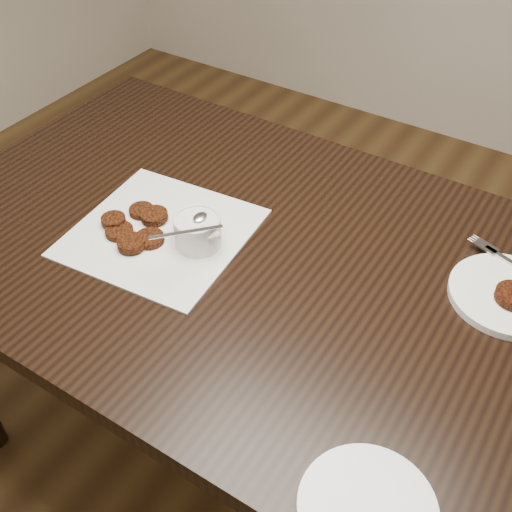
# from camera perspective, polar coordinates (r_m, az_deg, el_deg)

# --- Properties ---
(floor) EXTENTS (4.00, 4.00, 0.00)m
(floor) POSITION_cam_1_polar(r_m,az_deg,el_deg) (1.78, -0.65, -20.47)
(floor) COLOR brown
(floor) RESTS_ON ground
(table) EXTENTS (1.38, 0.89, 0.75)m
(table) POSITION_cam_1_polar(r_m,az_deg,el_deg) (1.53, -0.82, -9.81)
(table) COLOR black
(table) RESTS_ON floor
(napkin) EXTENTS (0.37, 0.37, 0.00)m
(napkin) POSITION_cam_1_polar(r_m,az_deg,el_deg) (1.30, -8.63, 2.13)
(napkin) COLOR silver
(napkin) RESTS_ON table
(sauce_ramekin) EXTENTS (0.13, 0.13, 0.13)m
(sauce_ramekin) POSITION_cam_1_polar(r_m,az_deg,el_deg) (1.22, -5.44, 3.48)
(sauce_ramekin) COLOR silver
(sauce_ramekin) RESTS_ON napkin
(patty_cluster) EXTENTS (0.25, 0.25, 0.02)m
(patty_cluster) POSITION_cam_1_polar(r_m,az_deg,el_deg) (1.30, -11.25, 2.71)
(patty_cluster) COLOR #58230B
(patty_cluster) RESTS_ON napkin
(plate_with_patty) EXTENTS (0.27, 0.27, 0.03)m
(plate_with_patty) POSITION_cam_1_polar(r_m,az_deg,el_deg) (1.23, 22.02, -3.04)
(plate_with_patty) COLOR white
(plate_with_patty) RESTS_ON table
(plate_empty) EXTENTS (0.21, 0.21, 0.01)m
(plate_empty) POSITION_cam_1_polar(r_m,az_deg,el_deg) (0.92, 10.09, -21.73)
(plate_empty) COLOR white
(plate_empty) RESTS_ON table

